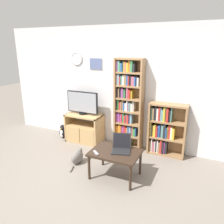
{
  "coord_description": "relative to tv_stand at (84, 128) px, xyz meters",
  "views": [
    {
      "loc": [
        1.79,
        -2.65,
        2.17
      ],
      "look_at": [
        0.15,
        0.94,
        0.97
      ],
      "focal_mm": 35.0,
      "sensor_mm": 36.0,
      "label": 1
    }
  ],
  "objects": [
    {
      "name": "ground_plane",
      "position": [
        0.79,
        -1.44,
        -0.33
      ],
      "size": [
        18.0,
        18.0,
        0.0
      ],
      "primitive_type": "plane",
      "color": "gray"
    },
    {
      "name": "penguin_figurine",
      "position": [
        -0.58,
        -0.07,
        -0.18
      ],
      "size": [
        0.18,
        0.16,
        0.33
      ],
      "color": "black",
      "rests_on": "ground_plane"
    },
    {
      "name": "coffee_table",
      "position": [
        1.26,
        -1.06,
        0.09
      ],
      "size": [
        0.82,
        0.59,
        0.47
      ],
      "color": "#332319",
      "rests_on": "ground_plane"
    },
    {
      "name": "laptop",
      "position": [
        1.33,
        -0.97,
        0.21
      ],
      "size": [
        0.38,
        0.38,
        0.27
      ],
      "rotation": [
        0.0,
        0.0,
        0.29
      ],
      "color": "#232326",
      "rests_on": "coffee_table"
    },
    {
      "name": "wall_back",
      "position": [
        0.79,
        0.3,
        0.97
      ],
      "size": [
        5.93,
        0.09,
        2.6
      ],
      "color": "silver",
      "rests_on": "ground_plane"
    },
    {
      "name": "tv_stand",
      "position": [
        0.0,
        0.0,
        0.0
      ],
      "size": [
        0.83,
        0.47,
        0.66
      ],
      "color": "tan",
      "rests_on": "ground_plane"
    },
    {
      "name": "remote_near_laptop",
      "position": [
        0.99,
        -1.25,
        0.15
      ],
      "size": [
        0.15,
        0.14,
        0.02
      ],
      "rotation": [
        0.0,
        0.0,
        0.88
      ],
      "color": "#99999E",
      "rests_on": "coffee_table"
    },
    {
      "name": "bookshelf_short",
      "position": [
        1.83,
        0.14,
        0.21
      ],
      "size": [
        0.75,
        0.27,
        1.08
      ],
      "color": "#9E754C",
      "rests_on": "ground_plane"
    },
    {
      "name": "cat",
      "position": [
        0.41,
        -0.93,
        -0.2
      ],
      "size": [
        0.19,
        0.51,
        0.29
      ],
      "rotation": [
        0.0,
        0.0,
        -0.06
      ],
      "color": "slate",
      "rests_on": "ground_plane"
    },
    {
      "name": "bookshelf_tall",
      "position": [
        1.02,
        0.14,
        0.64
      ],
      "size": [
        0.6,
        0.26,
        1.94
      ],
      "color": "#9E754C",
      "rests_on": "ground_plane"
    },
    {
      "name": "television",
      "position": [
        -0.04,
        0.02,
        0.6
      ],
      "size": [
        0.77,
        0.18,
        0.53
      ],
      "color": "black",
      "rests_on": "tv_stand"
    }
  ]
}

